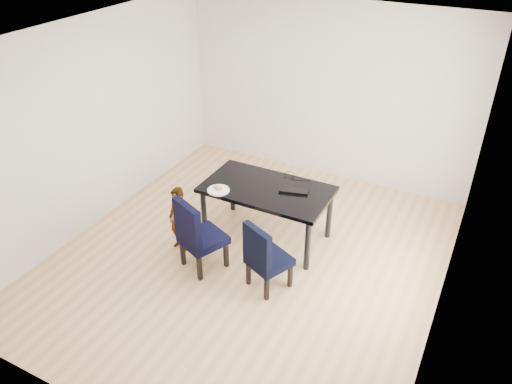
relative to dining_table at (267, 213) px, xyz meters
The scene contains 14 objects.
floor 0.63m from the dining_table, 90.00° to the right, with size 4.50×5.00×0.01m, color tan.
ceiling 2.38m from the dining_table, 90.00° to the right, with size 4.50×5.00×0.01m, color white.
wall_back 2.23m from the dining_table, 90.00° to the left, with size 4.50×0.01×2.70m, color silver.
wall_front 3.16m from the dining_table, 90.00° to the right, with size 4.50×0.01×2.70m, color silver.
wall_left 2.51m from the dining_table, 167.50° to the right, with size 0.01×5.00×2.70m, color silver.
wall_right 2.51m from the dining_table, 12.50° to the right, with size 0.01×5.00×2.70m, color silver.
dining_table is the anchor object (origin of this frame).
chair_left 0.97m from the dining_table, 114.93° to the right, with size 0.46×0.48×0.96m, color black.
chair_right 0.95m from the dining_table, 61.79° to the right, with size 0.42×0.44×0.87m, color black.
child 1.13m from the dining_table, 139.62° to the right, with size 0.32×0.21×0.88m, color orange.
plate 0.72m from the dining_table, 145.95° to the right, with size 0.28×0.28×0.02m, color white.
sandwich 0.74m from the dining_table, 147.09° to the right, with size 0.13×0.06×0.05m, color #BB8F43.
laptop 0.52m from the dining_table, 21.63° to the left, with size 0.36×0.23×0.03m, color black.
cable_tangle 0.53m from the dining_table, 67.04° to the left, with size 0.13×0.13×0.01m, color black.
Camera 1 is at (2.34, -4.32, 3.94)m, focal length 35.00 mm.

